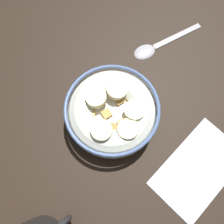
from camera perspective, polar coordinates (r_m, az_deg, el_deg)
ground_plane at (r=42.72cm, az=0.00°, el=-1.57°), size 127.27×127.27×2.00cm
cereal_bowl at (r=38.96cm, az=0.03°, el=-0.07°), size 15.37×15.37×6.26cm
spoon at (r=47.95cm, az=10.04°, el=15.28°), size 15.14×4.08×0.80cm
folded_napkin at (r=42.58cm, az=20.20°, el=-12.77°), size 16.83×11.72×0.30cm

